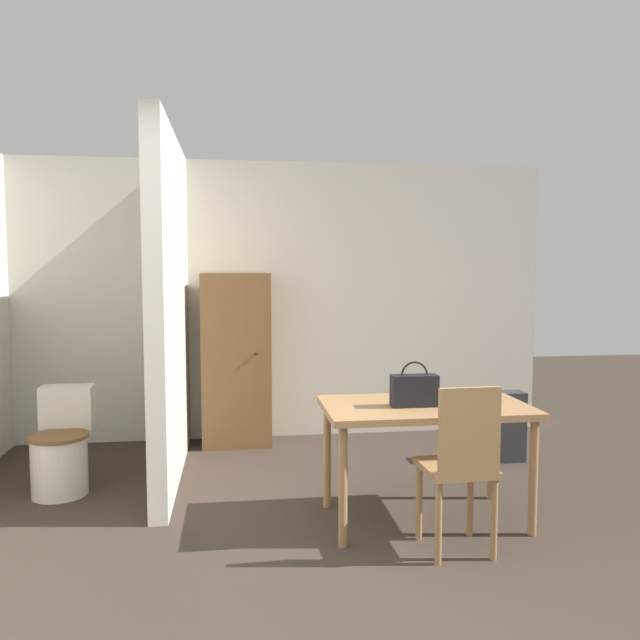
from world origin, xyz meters
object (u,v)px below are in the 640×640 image
at_px(wooden_chair, 461,463).
at_px(space_heater, 507,426).
at_px(dining_table, 425,417).
at_px(wooden_cabinet, 236,359).
at_px(toilet, 62,449).
at_px(handbag, 414,390).

distance_m(wooden_chair, space_heater, 1.84).
bearing_deg(dining_table, wooden_cabinet, 121.36).
height_order(wooden_chair, toilet, wooden_chair).
bearing_deg(toilet, space_heater, 4.22).
relative_size(dining_table, toilet, 1.75).
relative_size(dining_table, space_heater, 2.20).
relative_size(toilet, handbag, 2.54).
distance_m(wooden_cabinet, space_heater, 2.33).
relative_size(wooden_chair, space_heater, 1.67).
bearing_deg(toilet, dining_table, -19.47).
xyz_separation_m(dining_table, wooden_cabinet, (-1.13, 1.85, 0.11)).
height_order(handbag, space_heater, handbag).
bearing_deg(handbag, space_heater, 45.49).
distance_m(wooden_chair, handbag, 0.55).
height_order(wooden_chair, wooden_cabinet, wooden_cabinet).
bearing_deg(dining_table, handbag, -150.08).
relative_size(dining_table, wooden_chair, 1.32).
relative_size(dining_table, handbag, 4.45).
distance_m(toilet, handbag, 2.47).
distance_m(wooden_chair, toilet, 2.72).
bearing_deg(space_heater, handbag, -134.51).
bearing_deg(space_heater, wooden_chair, -122.00).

